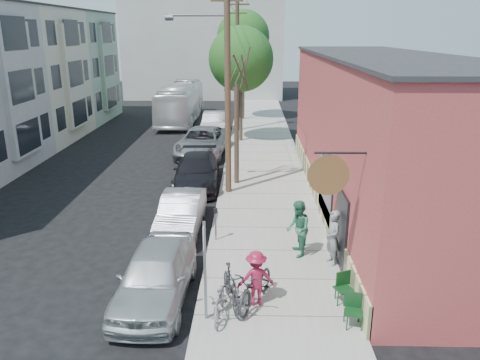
{
  "coord_description": "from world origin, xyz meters",
  "views": [
    {
      "loc": [
        3.52,
        -14.94,
        7.49
      ],
      "look_at": [
        3.06,
        3.86,
        1.5
      ],
      "focal_mm": 35.0,
      "sensor_mm": 36.0,
      "label": 1
    }
  ],
  "objects_px": {
    "tree_leafy_mid": "(241,59)",
    "car_4": "(215,124)",
    "car_0": "(156,275)",
    "patio_chair_a": "(344,289)",
    "parking_meter_far": "(226,163)",
    "tree_leafy_far": "(243,37)",
    "tree_bare": "(237,135)",
    "car_2": "(197,171)",
    "patio_chair_b": "(354,311)",
    "patron_grey": "(333,238)",
    "parked_bike_b": "(220,302)",
    "sign_post": "(205,262)",
    "cyclist": "(256,278)",
    "bus": "(181,103)",
    "car_1": "(181,212)",
    "patron_green": "(298,229)",
    "utility_pole_near": "(226,80)",
    "parked_bike_a": "(231,287)",
    "car_3": "(202,142)"
  },
  "relations": [
    {
      "from": "sign_post",
      "to": "tree_leafy_far",
      "type": "relative_size",
      "value": 0.31
    },
    {
      "from": "tree_bare",
      "to": "car_2",
      "type": "distance_m",
      "value": 2.72
    },
    {
      "from": "parked_bike_b",
      "to": "sign_post",
      "type": "bearing_deg",
      "value": -158.33
    },
    {
      "from": "bus",
      "to": "patron_grey",
      "type": "bearing_deg",
      "value": -71.65
    },
    {
      "from": "parked_bike_a",
      "to": "utility_pole_near",
      "type": "bearing_deg",
      "value": 78.96
    },
    {
      "from": "patio_chair_a",
      "to": "tree_leafy_far",
      "type": "bearing_deg",
      "value": 74.02
    },
    {
      "from": "patio_chair_a",
      "to": "car_1",
      "type": "relative_size",
      "value": 0.2
    },
    {
      "from": "tree_leafy_mid",
      "to": "car_4",
      "type": "height_order",
      "value": "tree_leafy_mid"
    },
    {
      "from": "parking_meter_far",
      "to": "tree_leafy_far",
      "type": "bearing_deg",
      "value": 88.22
    },
    {
      "from": "car_3",
      "to": "cyclist",
      "type": "bearing_deg",
      "value": -74.35
    },
    {
      "from": "parked_bike_a",
      "to": "car_2",
      "type": "distance_m",
      "value": 11.2
    },
    {
      "from": "patio_chair_b",
      "to": "cyclist",
      "type": "relative_size",
      "value": 0.55
    },
    {
      "from": "tree_leafy_mid",
      "to": "tree_leafy_far",
      "type": "xyz_separation_m",
      "value": [
        0.0,
        8.57,
        1.36
      ]
    },
    {
      "from": "tree_leafy_mid",
      "to": "tree_leafy_far",
      "type": "relative_size",
      "value": 0.85
    },
    {
      "from": "sign_post",
      "to": "patron_grey",
      "type": "relative_size",
      "value": 1.5
    },
    {
      "from": "tree_leafy_far",
      "to": "car_0",
      "type": "distance_m",
      "value": 29.72
    },
    {
      "from": "parking_meter_far",
      "to": "car_2",
      "type": "bearing_deg",
      "value": -151.17
    },
    {
      "from": "car_4",
      "to": "parked_bike_a",
      "type": "bearing_deg",
      "value": -83.45
    },
    {
      "from": "car_1",
      "to": "car_4",
      "type": "bearing_deg",
      "value": 90.78
    },
    {
      "from": "utility_pole_near",
      "to": "patron_green",
      "type": "distance_m",
      "value": 8.36
    },
    {
      "from": "tree_leafy_mid",
      "to": "patio_chair_a",
      "type": "relative_size",
      "value": 8.81
    },
    {
      "from": "patio_chair_b",
      "to": "car_1",
      "type": "relative_size",
      "value": 0.2
    },
    {
      "from": "sign_post",
      "to": "patron_green",
      "type": "xyz_separation_m",
      "value": [
        2.78,
        3.79,
        -0.71
      ]
    },
    {
      "from": "sign_post",
      "to": "car_2",
      "type": "height_order",
      "value": "sign_post"
    },
    {
      "from": "tree_bare",
      "to": "cyclist",
      "type": "relative_size",
      "value": 3.06
    },
    {
      "from": "parked_bike_b",
      "to": "car_4",
      "type": "height_order",
      "value": "car_4"
    },
    {
      "from": "tree_bare",
      "to": "patron_grey",
      "type": "height_order",
      "value": "tree_bare"
    },
    {
      "from": "parking_meter_far",
      "to": "car_4",
      "type": "bearing_deg",
      "value": 97.12
    },
    {
      "from": "sign_post",
      "to": "patio_chair_a",
      "type": "xyz_separation_m",
      "value": [
        3.81,
        0.85,
        -1.24
      ]
    },
    {
      "from": "tree_leafy_mid",
      "to": "bus",
      "type": "bearing_deg",
      "value": 123.65
    },
    {
      "from": "tree_leafy_mid",
      "to": "bus",
      "type": "height_order",
      "value": "tree_leafy_mid"
    },
    {
      "from": "parking_meter_far",
      "to": "patron_grey",
      "type": "distance_m",
      "value": 10.06
    },
    {
      "from": "tree_leafy_mid",
      "to": "patio_chair_a",
      "type": "bearing_deg",
      "value": -80.77
    },
    {
      "from": "parked_bike_a",
      "to": "car_2",
      "type": "height_order",
      "value": "car_2"
    },
    {
      "from": "patron_green",
      "to": "parked_bike_a",
      "type": "distance_m",
      "value": 3.82
    },
    {
      "from": "tree_leafy_far",
      "to": "patron_green",
      "type": "distance_m",
      "value": 27.08
    },
    {
      "from": "parking_meter_far",
      "to": "car_3",
      "type": "distance_m",
      "value": 5.75
    },
    {
      "from": "tree_leafy_far",
      "to": "bus",
      "type": "height_order",
      "value": "tree_leafy_far"
    },
    {
      "from": "patio_chair_b",
      "to": "car_3",
      "type": "relative_size",
      "value": 0.14
    },
    {
      "from": "car_4",
      "to": "car_0",
      "type": "bearing_deg",
      "value": -88.79
    },
    {
      "from": "car_0",
      "to": "patio_chair_b",
      "type": "bearing_deg",
      "value": -12.65
    },
    {
      "from": "parked_bike_b",
      "to": "bus",
      "type": "height_order",
      "value": "bus"
    },
    {
      "from": "patron_grey",
      "to": "car_2",
      "type": "height_order",
      "value": "patron_grey"
    },
    {
      "from": "sign_post",
      "to": "car_2",
      "type": "relative_size",
      "value": 0.52
    },
    {
      "from": "parking_meter_far",
      "to": "tree_leafy_mid",
      "type": "bearing_deg",
      "value": 86.54
    },
    {
      "from": "tree_bare",
      "to": "patio_chair_b",
      "type": "distance_m",
      "value": 12.71
    },
    {
      "from": "cyclist",
      "to": "parked_bike_a",
      "type": "height_order",
      "value": "cyclist"
    },
    {
      "from": "cyclist",
      "to": "car_2",
      "type": "distance_m",
      "value": 11.28
    },
    {
      "from": "patio_chair_a",
      "to": "car_4",
      "type": "relative_size",
      "value": 0.17
    },
    {
      "from": "cyclist",
      "to": "parked_bike_a",
      "type": "xyz_separation_m",
      "value": [
        -0.69,
        -0.09,
        -0.24
      ]
    }
  ]
}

